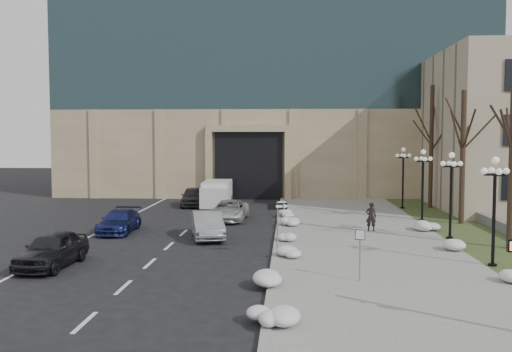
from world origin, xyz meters
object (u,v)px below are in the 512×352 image
(car_c, at_px, (119,221))
(car_d, at_px, (229,210))
(one_way_sign, at_px, (281,213))
(lamppost_a, at_px, (494,196))
(car_b, at_px, (207,225))
(lamppost_b, at_px, (451,184))
(lamppost_d, at_px, (403,170))
(car_e, at_px, (193,197))
(box_truck, at_px, (217,194))
(lamppost_c, at_px, (423,175))
(car_a, at_px, (52,249))
(keep_sign, at_px, (360,243))
(pedestrian, at_px, (371,217))

(car_c, bearing_deg, car_d, 39.43)
(car_c, relative_size, one_way_sign, 1.76)
(lamppost_a, bearing_deg, car_b, 154.30)
(car_c, bearing_deg, lamppost_b, -5.66)
(car_d, xyz_separation_m, lamppost_d, (12.67, 6.47, 2.40))
(car_e, relative_size, box_truck, 0.73)
(lamppost_c, distance_m, lamppost_d, 6.50)
(car_a, height_order, keep_sign, keep_sign)
(lamppost_b, xyz_separation_m, lamppost_c, (0.00, 6.50, 0.00))
(pedestrian, height_order, box_truck, box_truck)
(car_a, distance_m, car_e, 21.70)
(car_b, bearing_deg, car_d, 72.72)
(car_c, bearing_deg, keep_sign, -41.99)
(box_truck, bearing_deg, car_b, -86.47)
(car_b, xyz_separation_m, car_e, (-3.25, 14.34, 0.03))
(car_a, bearing_deg, box_truck, 81.96)
(box_truck, distance_m, lamppost_a, 25.83)
(car_a, height_order, pedestrian, pedestrian)
(car_e, height_order, lamppost_c, lamppost_c)
(box_truck, height_order, lamppost_b, lamppost_b)
(lamppost_a, relative_size, lamppost_b, 1.00)
(pedestrian, distance_m, lamppost_b, 4.92)
(box_truck, xyz_separation_m, lamppost_a, (14.56, -21.22, 2.13))
(car_d, distance_m, lamppost_d, 14.43)
(car_b, height_order, lamppost_c, lamppost_c)
(car_a, height_order, lamppost_d, lamppost_d)
(car_e, distance_m, box_truck, 1.93)
(car_a, relative_size, pedestrian, 2.67)
(lamppost_a, bearing_deg, lamppost_d, 90.00)
(car_b, distance_m, one_way_sign, 6.52)
(car_c, distance_m, lamppost_b, 18.80)
(car_d, distance_m, pedestrian, 9.81)
(one_way_sign, bearing_deg, keep_sign, -66.45)
(pedestrian, relative_size, keep_sign, 0.79)
(car_d, bearing_deg, car_a, -111.17)
(keep_sign, bearing_deg, car_d, 130.93)
(box_truck, bearing_deg, keep_sign, -72.32)
(car_b, bearing_deg, one_way_sign, -63.16)
(car_c, bearing_deg, pedestrian, 1.26)
(car_b, relative_size, lamppost_b, 0.95)
(car_b, height_order, box_truck, box_truck)
(lamppost_a, xyz_separation_m, lamppost_c, (0.00, 13.00, 0.00))
(one_way_sign, distance_m, lamppost_d, 20.21)
(car_e, distance_m, lamppost_c, 18.25)
(lamppost_b, bearing_deg, pedestrian, 152.07)
(car_c, xyz_separation_m, box_truck, (4.02, 13.25, 0.29))
(one_way_sign, relative_size, keep_sign, 1.21)
(car_e, xyz_separation_m, lamppost_a, (16.40, -20.67, 2.30))
(car_c, relative_size, lamppost_c, 0.95)
(box_truck, height_order, lamppost_c, lamppost_c)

